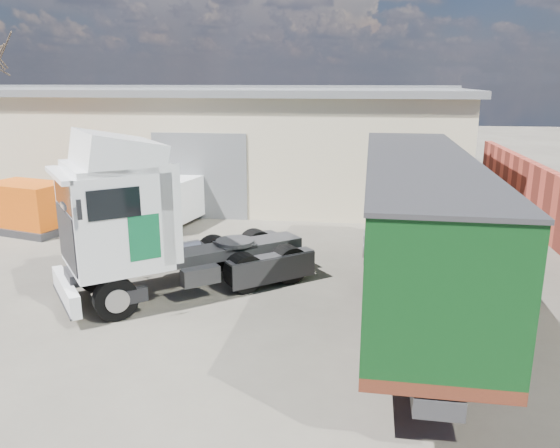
# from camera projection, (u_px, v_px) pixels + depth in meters

# --- Properties ---
(ground) EXTENTS (120.00, 120.00, 0.00)m
(ground) POSITION_uv_depth(u_px,v_px,m) (169.00, 321.00, 13.38)
(ground) COLOR #2B2923
(ground) RESTS_ON ground
(warehouse) EXTENTS (30.60, 12.60, 5.42)m
(warehouse) POSITION_uv_depth(u_px,v_px,m) (157.00, 139.00, 28.79)
(warehouse) COLOR tan
(warehouse) RESTS_ON ground
(tractor_unit) EXTENTS (6.80, 6.10, 4.54)m
(tractor_unit) POSITION_uv_depth(u_px,v_px,m) (148.00, 228.00, 14.49)
(tractor_unit) COLOR black
(tractor_unit) RESTS_ON ground
(box_trailer) EXTENTS (2.83, 11.90, 3.93)m
(box_trailer) POSITION_uv_depth(u_px,v_px,m) (416.00, 218.00, 13.56)
(box_trailer) COLOR #2D2D30
(box_trailer) RESTS_ON ground
(panel_van) EXTENTS (2.76, 4.83, 1.86)m
(panel_van) POSITION_uv_depth(u_px,v_px,m) (170.00, 201.00, 22.09)
(panel_van) COLOR black
(panel_van) RESTS_ON ground
(orange_skip) EXTENTS (3.46, 2.66, 1.92)m
(orange_skip) POSITION_uv_depth(u_px,v_px,m) (28.00, 211.00, 20.98)
(orange_skip) COLOR #2D2D30
(orange_skip) RESTS_ON ground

